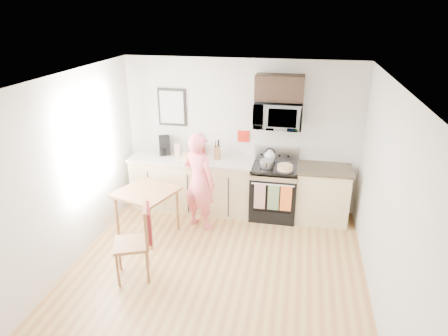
% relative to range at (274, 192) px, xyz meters
% --- Properties ---
extents(floor, '(4.60, 4.60, 0.00)m').
position_rel_range_xyz_m(floor, '(-0.63, -1.98, -0.44)').
color(floor, '#9D653C').
rests_on(floor, ground).
extents(back_wall, '(4.00, 0.04, 2.60)m').
position_rel_range_xyz_m(back_wall, '(-0.63, 0.32, 0.86)').
color(back_wall, silver).
rests_on(back_wall, floor).
extents(left_wall, '(0.04, 4.60, 2.60)m').
position_rel_range_xyz_m(left_wall, '(-2.63, -1.98, 0.86)').
color(left_wall, silver).
rests_on(left_wall, floor).
extents(right_wall, '(0.04, 4.60, 2.60)m').
position_rel_range_xyz_m(right_wall, '(1.37, -1.98, 0.86)').
color(right_wall, silver).
rests_on(right_wall, floor).
extents(ceiling, '(4.00, 4.60, 0.04)m').
position_rel_range_xyz_m(ceiling, '(-0.63, -1.98, 2.16)').
color(ceiling, silver).
rests_on(ceiling, back_wall).
extents(window, '(0.06, 1.40, 1.50)m').
position_rel_range_xyz_m(window, '(-2.59, -1.18, 1.11)').
color(window, silver).
rests_on(window, left_wall).
extents(cabinet_left, '(2.10, 0.60, 0.90)m').
position_rel_range_xyz_m(cabinet_left, '(-1.43, 0.02, 0.01)').
color(cabinet_left, '#D6C089').
rests_on(cabinet_left, floor).
extents(countertop_left, '(2.14, 0.64, 0.04)m').
position_rel_range_xyz_m(countertop_left, '(-1.43, 0.02, 0.48)').
color(countertop_left, beige).
rests_on(countertop_left, cabinet_left).
extents(cabinet_right, '(0.84, 0.60, 0.90)m').
position_rel_range_xyz_m(cabinet_right, '(0.80, 0.02, 0.01)').
color(cabinet_right, '#D6C089').
rests_on(cabinet_right, floor).
extents(countertop_right, '(0.88, 0.64, 0.04)m').
position_rel_range_xyz_m(countertop_right, '(0.80, 0.02, 0.48)').
color(countertop_right, black).
rests_on(countertop_right, cabinet_right).
extents(range, '(0.76, 0.70, 1.16)m').
position_rel_range_xyz_m(range, '(0.00, 0.00, 0.00)').
color(range, black).
rests_on(range, floor).
extents(microwave, '(0.76, 0.51, 0.42)m').
position_rel_range_xyz_m(microwave, '(-0.00, 0.10, 1.32)').
color(microwave, '#ACACB0').
rests_on(microwave, back_wall).
extents(upper_cabinet, '(0.76, 0.35, 0.40)m').
position_rel_range_xyz_m(upper_cabinet, '(-0.00, 0.15, 1.74)').
color(upper_cabinet, black).
rests_on(upper_cabinet, back_wall).
extents(wall_art, '(0.50, 0.04, 0.65)m').
position_rel_range_xyz_m(wall_art, '(-1.83, 0.30, 1.31)').
color(wall_art, black).
rests_on(wall_art, back_wall).
extents(wall_trivet, '(0.20, 0.02, 0.20)m').
position_rel_range_xyz_m(wall_trivet, '(-0.58, 0.31, 0.86)').
color(wall_trivet, '#AA1C0E').
rests_on(wall_trivet, back_wall).
extents(person, '(0.69, 0.59, 1.59)m').
position_rel_range_xyz_m(person, '(-1.14, -0.59, 0.36)').
color(person, '#E13E45').
rests_on(person, floor).
extents(dining_table, '(0.89, 0.89, 0.75)m').
position_rel_range_xyz_m(dining_table, '(-1.88, -0.98, 0.23)').
color(dining_table, brown).
rests_on(dining_table, floor).
extents(chair, '(0.61, 0.57, 1.04)m').
position_rel_range_xyz_m(chair, '(-1.55, -1.98, 0.23)').
color(chair, brown).
rests_on(chair, floor).
extents(knife_block, '(0.14, 0.17, 0.22)m').
position_rel_range_xyz_m(knife_block, '(-1.00, 0.10, 0.61)').
color(knife_block, brown).
rests_on(knife_block, countertop_left).
extents(utensil_crock, '(0.13, 0.13, 0.40)m').
position_rel_range_xyz_m(utensil_crock, '(-1.32, 0.24, 0.66)').
color(utensil_crock, '#AA1C0E').
rests_on(utensil_crock, countertop_left).
extents(fruit_bowl, '(0.25, 0.25, 0.10)m').
position_rel_range_xyz_m(fruit_bowl, '(-1.52, 0.07, 0.54)').
color(fruit_bowl, white).
rests_on(fruit_bowl, countertop_left).
extents(milk_carton, '(0.12, 0.12, 0.24)m').
position_rel_range_xyz_m(milk_carton, '(-1.70, 0.06, 0.62)').
color(milk_carton, tan).
rests_on(milk_carton, countertop_left).
extents(coffee_maker, '(0.25, 0.29, 0.32)m').
position_rel_range_xyz_m(coffee_maker, '(-1.96, 0.14, 0.65)').
color(coffee_maker, black).
rests_on(coffee_maker, countertop_left).
extents(bread_bag, '(0.35, 0.20, 0.12)m').
position_rel_range_xyz_m(bread_bag, '(-1.39, -0.08, 0.56)').
color(bread_bag, '#E2C176').
rests_on(bread_bag, countertop_left).
extents(cake, '(0.30, 0.30, 0.10)m').
position_rel_range_xyz_m(cake, '(0.17, -0.19, 0.54)').
color(cake, black).
rests_on(cake, range).
extents(kettle, '(0.19, 0.19, 0.24)m').
position_rel_range_xyz_m(kettle, '(-0.11, 0.20, 0.59)').
color(kettle, white).
rests_on(kettle, range).
extents(pot, '(0.23, 0.38, 0.11)m').
position_rel_range_xyz_m(pot, '(-0.13, -0.09, 0.55)').
color(pot, '#ACACB0').
rests_on(pot, range).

